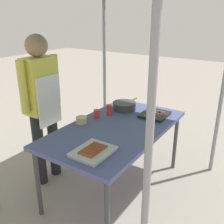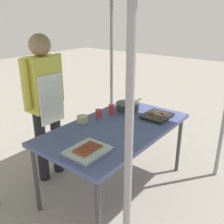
{
  "view_description": "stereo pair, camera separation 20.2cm",
  "coord_description": "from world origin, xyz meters",
  "px_view_note": "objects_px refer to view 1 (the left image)",
  "views": [
    {
      "loc": [
        -2.04,
        -1.29,
        1.84
      ],
      "look_at": [
        0.0,
        0.05,
        0.9
      ],
      "focal_mm": 41.47,
      "sensor_mm": 36.0,
      "label": 1
    },
    {
      "loc": [
        -1.92,
        -1.45,
        1.84
      ],
      "look_at": [
        0.0,
        0.05,
        0.9
      ],
      "focal_mm": 41.47,
      "sensor_mm": 36.0,
      "label": 2
    }
  ],
  "objects_px": {
    "stall_table": "(116,131)",
    "tray_grilled_sausages": "(93,151)",
    "drink_cup_near_edge": "(109,110)",
    "cooking_wok": "(124,106)",
    "condiment_bowl": "(81,120)",
    "vendor_woman": "(42,99)",
    "tray_meat_skewers": "(155,115)",
    "drink_cup_by_wok": "(97,114)"
  },
  "relations": [
    {
      "from": "stall_table",
      "to": "tray_grilled_sausages",
      "type": "xyz_separation_m",
      "value": [
        -0.56,
        -0.13,
        0.07
      ]
    },
    {
      "from": "tray_grilled_sausages",
      "to": "drink_cup_near_edge",
      "type": "xyz_separation_m",
      "value": [
        0.81,
        0.38,
        0.04
      ]
    },
    {
      "from": "drink_cup_near_edge",
      "to": "cooking_wok",
      "type": "bearing_deg",
      "value": -14.5
    },
    {
      "from": "condiment_bowl",
      "to": "stall_table",
      "type": "bearing_deg",
      "value": -71.22
    },
    {
      "from": "tray_grilled_sausages",
      "to": "condiment_bowl",
      "type": "distance_m",
      "value": 0.66
    },
    {
      "from": "stall_table",
      "to": "vendor_woman",
      "type": "xyz_separation_m",
      "value": [
        -0.27,
        0.76,
        0.28
      ]
    },
    {
      "from": "tray_meat_skewers",
      "to": "condiment_bowl",
      "type": "relative_size",
      "value": 2.78
    },
    {
      "from": "stall_table",
      "to": "drink_cup_by_wok",
      "type": "distance_m",
      "value": 0.34
    },
    {
      "from": "stall_table",
      "to": "condiment_bowl",
      "type": "relative_size",
      "value": 13.65
    },
    {
      "from": "condiment_bowl",
      "to": "drink_cup_near_edge",
      "type": "height_order",
      "value": "drink_cup_near_edge"
    },
    {
      "from": "cooking_wok",
      "to": "stall_table",
      "type": "bearing_deg",
      "value": -158.56
    },
    {
      "from": "drink_cup_by_wok",
      "to": "vendor_woman",
      "type": "xyz_separation_m",
      "value": [
        -0.36,
        0.45,
        0.19
      ]
    },
    {
      "from": "drink_cup_near_edge",
      "to": "tray_grilled_sausages",
      "type": "bearing_deg",
      "value": -154.59
    },
    {
      "from": "drink_cup_near_edge",
      "to": "vendor_woman",
      "type": "height_order",
      "value": "vendor_woman"
    },
    {
      "from": "stall_table",
      "to": "tray_meat_skewers",
      "type": "bearing_deg",
      "value": -22.92
    },
    {
      "from": "tray_grilled_sausages",
      "to": "vendor_woman",
      "type": "bearing_deg",
      "value": 71.77
    },
    {
      "from": "tray_grilled_sausages",
      "to": "tray_meat_skewers",
      "type": "bearing_deg",
      "value": -4.02
    },
    {
      "from": "vendor_woman",
      "to": "cooking_wok",
      "type": "bearing_deg",
      "value": 142.66
    },
    {
      "from": "drink_cup_near_edge",
      "to": "tray_meat_skewers",
      "type": "bearing_deg",
      "value": -62.54
    },
    {
      "from": "tray_grilled_sausages",
      "to": "cooking_wok",
      "type": "relative_size",
      "value": 0.77
    },
    {
      "from": "stall_table",
      "to": "cooking_wok",
      "type": "distance_m",
      "value": 0.53
    },
    {
      "from": "vendor_woman",
      "to": "tray_meat_skewers",
      "type": "bearing_deg",
      "value": 127.77
    },
    {
      "from": "condiment_bowl",
      "to": "vendor_woman",
      "type": "bearing_deg",
      "value": 109.5
    },
    {
      "from": "stall_table",
      "to": "drink_cup_by_wok",
      "type": "height_order",
      "value": "drink_cup_by_wok"
    },
    {
      "from": "drink_cup_near_edge",
      "to": "vendor_woman",
      "type": "distance_m",
      "value": 0.75
    },
    {
      "from": "tray_grilled_sausages",
      "to": "condiment_bowl",
      "type": "xyz_separation_m",
      "value": [
        0.44,
        0.49,
        0.01
      ]
    },
    {
      "from": "tray_grilled_sausages",
      "to": "drink_cup_by_wok",
      "type": "relative_size",
      "value": 3.76
    },
    {
      "from": "tray_grilled_sausages",
      "to": "tray_meat_skewers",
      "type": "xyz_separation_m",
      "value": [
        1.05,
        -0.07,
        -0.0
      ]
    },
    {
      "from": "stall_table",
      "to": "drink_cup_near_edge",
      "type": "height_order",
      "value": "drink_cup_near_edge"
    },
    {
      "from": "cooking_wok",
      "to": "tray_meat_skewers",
      "type": "bearing_deg",
      "value": -90.01
    },
    {
      "from": "condiment_bowl",
      "to": "tray_grilled_sausages",
      "type": "bearing_deg",
      "value": -132.06
    },
    {
      "from": "tray_grilled_sausages",
      "to": "drink_cup_by_wok",
      "type": "xyz_separation_m",
      "value": [
        0.65,
        0.44,
        0.02
      ]
    },
    {
      "from": "drink_cup_near_edge",
      "to": "vendor_woman",
      "type": "xyz_separation_m",
      "value": [
        -0.51,
        0.51,
        0.17
      ]
    },
    {
      "from": "stall_table",
      "to": "drink_cup_near_edge",
      "type": "xyz_separation_m",
      "value": [
        0.25,
        0.25,
        0.11
      ]
    },
    {
      "from": "condiment_bowl",
      "to": "vendor_woman",
      "type": "relative_size",
      "value": 0.07
    },
    {
      "from": "condiment_bowl",
      "to": "drink_cup_near_edge",
      "type": "distance_m",
      "value": 0.38
    },
    {
      "from": "cooking_wok",
      "to": "condiment_bowl",
      "type": "relative_size",
      "value": 3.74
    },
    {
      "from": "condiment_bowl",
      "to": "drink_cup_by_wok",
      "type": "xyz_separation_m",
      "value": [
        0.21,
        -0.04,
        0.01
      ]
    },
    {
      "from": "tray_meat_skewers",
      "to": "cooking_wok",
      "type": "distance_m",
      "value": 0.4
    },
    {
      "from": "tray_meat_skewers",
      "to": "condiment_bowl",
      "type": "distance_m",
      "value": 0.83
    },
    {
      "from": "tray_grilled_sausages",
      "to": "condiment_bowl",
      "type": "relative_size",
      "value": 2.9
    },
    {
      "from": "tray_meat_skewers",
      "to": "drink_cup_near_edge",
      "type": "bearing_deg",
      "value": 117.46
    }
  ]
}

